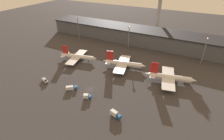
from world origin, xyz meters
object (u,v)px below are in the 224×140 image
object	(u,v)px
airplane_2	(170,77)
service_vehicle_1	(87,96)
airplane_0	(78,57)
control_tower	(159,10)
service_vehicle_0	(115,114)
service_vehicle_2	(45,80)
service_vehicle_3	(71,88)
airplane_1	(123,64)

from	to	relation	value
airplane_2	service_vehicle_1	size ratio (longest dim) A/B	6.76
airplane_0	control_tower	bearing A→B (deg)	56.18
service_vehicle_0	service_vehicle_2	xyz separation A→B (m)	(-63.89, 7.59, -0.72)
service_vehicle_1	service_vehicle_3	xyz separation A→B (m)	(-15.56, 2.88, -0.09)
service_vehicle_1	service_vehicle_2	xyz separation A→B (m)	(-39.74, 1.46, -0.47)
airplane_2	service_vehicle_0	world-z (taller)	airplane_2
service_vehicle_2	service_vehicle_1	bearing A→B (deg)	20.55
service_vehicle_1	control_tower	bearing A→B (deg)	69.43
airplane_1	service_vehicle_0	bearing A→B (deg)	-82.86
airplane_0	service_vehicle_3	world-z (taller)	airplane_0
airplane_0	airplane_1	bearing A→B (deg)	-3.66
airplane_2	service_vehicle_0	size ratio (longest dim) A/B	5.18
airplane_2	service_vehicle_3	world-z (taller)	airplane_2
service_vehicle_0	service_vehicle_3	world-z (taller)	service_vehicle_0
airplane_0	service_vehicle_1	distance (m)	58.45
service_vehicle_1	service_vehicle_3	distance (m)	15.82
airplane_1	service_vehicle_1	xyz separation A→B (m)	(-4.18, -49.60, -1.82)
airplane_2	service_vehicle_0	distance (m)	55.66
airplane_0	airplane_1	size ratio (longest dim) A/B	0.98
airplane_2	service_vehicle_2	bearing A→B (deg)	-164.78
airplane_2	control_tower	distance (m)	120.36
airplane_0	airplane_2	world-z (taller)	airplane_2
airplane_1	service_vehicle_2	size ratio (longest dim) A/B	4.95
service_vehicle_0	service_vehicle_3	xyz separation A→B (m)	(-39.70, 9.02, -0.34)
airplane_1	airplane_2	bearing A→B (deg)	-18.08
airplane_1	control_tower	xyz separation A→B (m)	(0.20, 106.92, 24.99)
airplane_2	service_vehicle_3	xyz separation A→B (m)	(-59.84, -42.84, -2.04)
service_vehicle_2	airplane_2	bearing A→B (deg)	50.43
airplane_2	service_vehicle_0	xyz separation A→B (m)	(-20.14, -51.87, -1.70)
airplane_2	service_vehicle_1	bearing A→B (deg)	-146.64
control_tower	service_vehicle_0	bearing A→B (deg)	-83.07
service_vehicle_1	control_tower	world-z (taller)	control_tower
airplane_1	service_vehicle_2	world-z (taller)	airplane_1
service_vehicle_0	service_vehicle_3	distance (m)	40.72
airplane_1	control_tower	world-z (taller)	control_tower
airplane_2	service_vehicle_1	world-z (taller)	airplane_2
airplane_2	service_vehicle_2	xyz separation A→B (m)	(-84.02, -44.27, -2.42)
airplane_2	airplane_1	bearing A→B (deg)	161.92
airplane_1	airplane_2	size ratio (longest dim) A/B	0.99
airplane_0	service_vehicle_0	world-z (taller)	airplane_0
airplane_0	service_vehicle_2	xyz separation A→B (m)	(0.14, -41.24, -2.03)
control_tower	airplane_0	bearing A→B (deg)	-111.25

